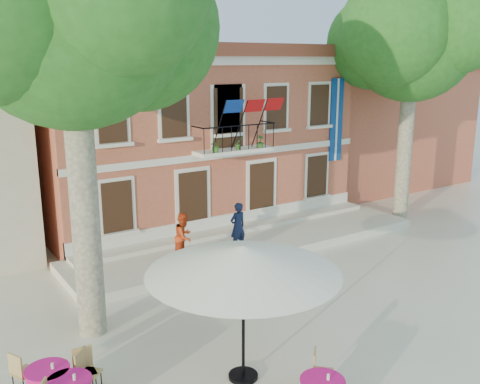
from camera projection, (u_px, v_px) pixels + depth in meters
The scene contains 10 objects.
ground at pixel (280, 302), 15.61m from camera, with size 90.00×90.00×0.00m, color beige.
main_building at pixel (180, 131), 23.86m from camera, with size 13.50×9.59×7.50m.
neighbor_east at pixel (356, 124), 31.25m from camera, with size 9.40×9.40×6.40m.
terrace at pixel (251, 242), 20.21m from camera, with size 14.00×3.40×0.30m, color silver.
plane_tree_west at pixel (70, 13), 12.00m from camera, with size 5.45×5.45×10.70m.
plane_tree_east at pixel (413, 39), 22.06m from camera, with size 5.31×5.31×10.44m.
patio_umbrella at pixel (243, 260), 11.21m from camera, with size 4.16×4.16×3.10m.
pedestrian_navy at pixel (238, 227), 18.75m from camera, with size 0.64×0.42×1.75m, color #101836.
pedestrian_orange at pixel (184, 237), 17.85m from camera, with size 0.80×0.63×1.65m, color red.
cafe_table_0 at pixel (48, 384), 10.93m from camera, with size 1.69×1.87×0.95m.
Camera 1 is at (-8.94, -11.34, 6.87)m, focal length 40.00 mm.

